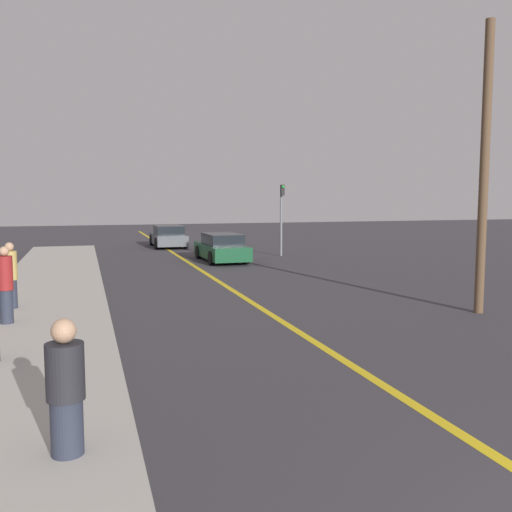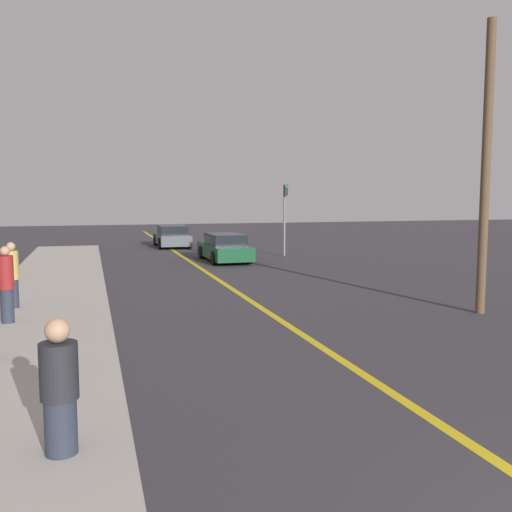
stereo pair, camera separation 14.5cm
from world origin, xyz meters
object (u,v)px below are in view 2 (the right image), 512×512
(car_ahead_center, at_px, (172,236))
(pedestrian_near_curb, at_px, (59,388))
(utility_pole, at_px, (486,169))
(traffic_light, at_px, (285,212))
(pedestrian_by_sign, at_px, (12,275))
(pedestrian_far_standing, at_px, (6,284))
(car_near_right_lane, at_px, (225,248))

(car_ahead_center, relative_size, pedestrian_near_curb, 2.79)
(car_ahead_center, xyz_separation_m, pedestrian_near_curb, (-5.18, -28.05, 0.30))
(car_ahead_center, xyz_separation_m, utility_pole, (5.14, -22.05, 3.16))
(pedestrian_near_curb, height_order, traffic_light, traffic_light)
(pedestrian_by_sign, xyz_separation_m, traffic_light, (11.66, 11.67, 1.25))
(pedestrian_far_standing, height_order, pedestrian_by_sign, pedestrian_far_standing)
(pedestrian_near_curb, relative_size, pedestrian_by_sign, 0.91)
(pedestrian_near_curb, relative_size, traffic_light, 0.43)
(pedestrian_by_sign, bearing_deg, pedestrian_far_standing, -86.78)
(car_ahead_center, height_order, pedestrian_far_standing, pedestrian_far_standing)
(car_near_right_lane, height_order, pedestrian_near_curb, pedestrian_near_curb)
(car_near_right_lane, bearing_deg, traffic_light, 20.45)
(pedestrian_near_curb, height_order, utility_pole, utility_pole)
(pedestrian_far_standing, bearing_deg, pedestrian_near_curb, -78.58)
(car_near_right_lane, xyz_separation_m, pedestrian_by_sign, (-8.16, -10.30, 0.40))
(car_ahead_center, height_order, traffic_light, traffic_light)
(car_near_right_lane, distance_m, pedestrian_near_curb, 20.78)
(pedestrian_far_standing, relative_size, traffic_light, 0.49)
(pedestrian_far_standing, distance_m, pedestrian_by_sign, 1.89)
(pedestrian_near_curb, distance_m, traffic_light, 23.40)
(car_ahead_center, distance_m, pedestrian_far_standing, 21.59)
(pedestrian_by_sign, height_order, traffic_light, traffic_light)
(pedestrian_by_sign, bearing_deg, car_near_right_lane, 51.62)
(utility_pole, bearing_deg, car_near_right_lane, 105.44)
(car_ahead_center, distance_m, utility_pole, 22.86)
(pedestrian_near_curb, xyz_separation_m, traffic_light, (10.03, 21.09, 1.35))
(traffic_light, relative_size, utility_pole, 0.48)
(car_near_right_lane, relative_size, traffic_light, 1.25)
(pedestrian_far_standing, relative_size, pedestrian_by_sign, 1.03)
(car_near_right_lane, bearing_deg, car_ahead_center, 98.35)
(pedestrian_near_curb, relative_size, utility_pole, 0.21)
(pedestrian_by_sign, relative_size, traffic_light, 0.48)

